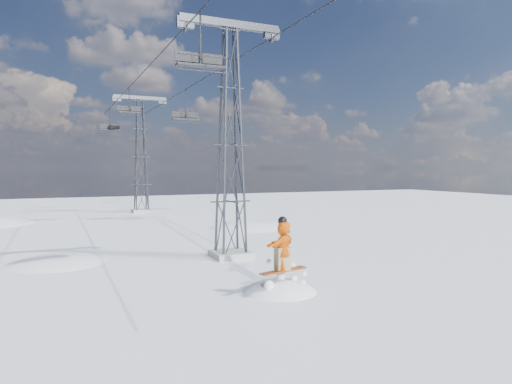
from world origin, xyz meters
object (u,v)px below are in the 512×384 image
snowboarder_jump (279,336)px  lift_chair_near (200,61)px  lift_tower_near (230,146)px  lift_tower_far (141,157)px

snowboarder_jump → lift_chair_near: lift_chair_near is taller
lift_tower_near → lift_chair_near: size_ratio=4.51×
lift_tower_near → lift_tower_far: bearing=90.0°
lift_tower_near → snowboarder_jump: 9.65m
lift_tower_far → snowboarder_jump: (-0.62, -31.51, -7.10)m
snowboarder_jump → lift_chair_near: 11.38m
lift_tower_far → lift_chair_near: lift_tower_far is taller
lift_tower_near → lift_tower_far: size_ratio=1.00×
lift_tower_near → lift_tower_far: same height
lift_tower_near → snowboarder_jump: size_ratio=1.72×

